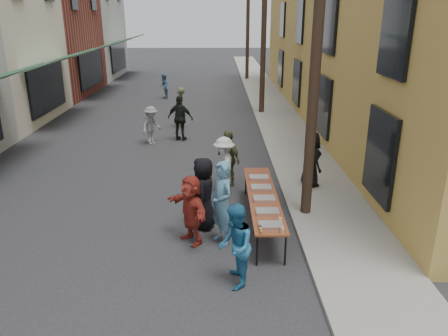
{
  "coord_description": "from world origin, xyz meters",
  "views": [
    {
      "loc": [
        2.08,
        -7.12,
        4.9
      ],
      "look_at": [
        2.21,
        2.98,
        1.3
      ],
      "focal_mm": 35.0,
      "sensor_mm": 36.0,
      "label": 1
    }
  ],
  "objects_px": {
    "guest_front_a": "(204,193)",
    "guest_front_c": "(235,246)",
    "serving_table": "(263,197)",
    "utility_pole_near": "(318,32)",
    "utility_pole_far": "(248,19)",
    "utility_pole_mid": "(264,22)",
    "catering_tray_sausage": "(271,226)",
    "server": "(311,159)"
  },
  "relations": [
    {
      "from": "utility_pole_mid",
      "to": "server",
      "type": "bearing_deg",
      "value": -87.36
    },
    {
      "from": "serving_table",
      "to": "server",
      "type": "relative_size",
      "value": 2.48
    },
    {
      "from": "utility_pole_far",
      "to": "serving_table",
      "type": "bearing_deg",
      "value": -92.71
    },
    {
      "from": "utility_pole_mid",
      "to": "utility_pole_far",
      "type": "height_order",
      "value": "same"
    },
    {
      "from": "utility_pole_near",
      "to": "guest_front_a",
      "type": "bearing_deg",
      "value": -166.79
    },
    {
      "from": "utility_pole_near",
      "to": "serving_table",
      "type": "distance_m",
      "value": 3.99
    },
    {
      "from": "utility_pole_far",
      "to": "serving_table",
      "type": "height_order",
      "value": "utility_pole_far"
    },
    {
      "from": "utility_pole_near",
      "to": "guest_front_a",
      "type": "xyz_separation_m",
      "value": [
        -2.58,
        -0.61,
        -3.62
      ]
    },
    {
      "from": "catering_tray_sausage",
      "to": "server",
      "type": "relative_size",
      "value": 0.31
    },
    {
      "from": "utility_pole_far",
      "to": "guest_front_a",
      "type": "height_order",
      "value": "utility_pole_far"
    },
    {
      "from": "utility_pole_near",
      "to": "server",
      "type": "distance_m",
      "value": 4.05
    },
    {
      "from": "utility_pole_far",
      "to": "utility_pole_mid",
      "type": "bearing_deg",
      "value": -90.0
    },
    {
      "from": "guest_front_a",
      "to": "server",
      "type": "relative_size",
      "value": 1.09
    },
    {
      "from": "guest_front_a",
      "to": "serving_table",
      "type": "bearing_deg",
      "value": 98.34
    },
    {
      "from": "utility_pole_near",
      "to": "catering_tray_sausage",
      "type": "xyz_separation_m",
      "value": [
        -1.16,
        -2.11,
        -3.71
      ]
    },
    {
      "from": "serving_table",
      "to": "guest_front_c",
      "type": "xyz_separation_m",
      "value": [
        -0.76,
        -2.54,
        0.11
      ]
    },
    {
      "from": "utility_pole_far",
      "to": "catering_tray_sausage",
      "type": "relative_size",
      "value": 18.0
    },
    {
      "from": "utility_pole_near",
      "to": "catering_tray_sausage",
      "type": "bearing_deg",
      "value": -118.7
    },
    {
      "from": "serving_table",
      "to": "guest_front_a",
      "type": "bearing_deg",
      "value": -174.32
    },
    {
      "from": "serving_table",
      "to": "catering_tray_sausage",
      "type": "xyz_separation_m",
      "value": [
        0.0,
        -1.65,
        0.08
      ]
    },
    {
      "from": "guest_front_a",
      "to": "guest_front_c",
      "type": "distance_m",
      "value": 2.49
    },
    {
      "from": "serving_table",
      "to": "utility_pole_mid",
      "type": "bearing_deg",
      "value": 84.69
    },
    {
      "from": "guest_front_a",
      "to": "server",
      "type": "xyz_separation_m",
      "value": [
        3.05,
        2.42,
        0.03
      ]
    },
    {
      "from": "utility_pole_far",
      "to": "guest_front_c",
      "type": "bearing_deg",
      "value": -94.07
    },
    {
      "from": "utility_pole_near",
      "to": "utility_pole_far",
      "type": "relative_size",
      "value": 1.0
    },
    {
      "from": "utility_pole_mid",
      "to": "catering_tray_sausage",
      "type": "bearing_deg",
      "value": -94.69
    },
    {
      "from": "utility_pole_far",
      "to": "catering_tray_sausage",
      "type": "xyz_separation_m",
      "value": [
        -1.16,
        -26.11,
        -3.71
      ]
    },
    {
      "from": "serving_table",
      "to": "guest_front_c",
      "type": "bearing_deg",
      "value": -106.7
    },
    {
      "from": "serving_table",
      "to": "guest_front_c",
      "type": "distance_m",
      "value": 2.66
    },
    {
      "from": "utility_pole_near",
      "to": "guest_front_a",
      "type": "relative_size",
      "value": 5.13
    },
    {
      "from": "utility_pole_near",
      "to": "server",
      "type": "height_order",
      "value": "utility_pole_near"
    },
    {
      "from": "guest_front_c",
      "to": "utility_pole_near",
      "type": "bearing_deg",
      "value": 147.55
    },
    {
      "from": "serving_table",
      "to": "server",
      "type": "distance_m",
      "value": 2.8
    },
    {
      "from": "catering_tray_sausage",
      "to": "guest_front_a",
      "type": "distance_m",
      "value": 2.08
    },
    {
      "from": "utility_pole_far",
      "to": "guest_front_c",
      "type": "distance_m",
      "value": 27.32
    },
    {
      "from": "guest_front_a",
      "to": "guest_front_c",
      "type": "bearing_deg",
      "value": 18.04
    },
    {
      "from": "catering_tray_sausage",
      "to": "guest_front_c",
      "type": "relative_size",
      "value": 0.3
    },
    {
      "from": "utility_pole_mid",
      "to": "catering_tray_sausage",
      "type": "xyz_separation_m",
      "value": [
        -1.16,
        -14.11,
        -3.71
      ]
    },
    {
      "from": "serving_table",
      "to": "catering_tray_sausage",
      "type": "height_order",
      "value": "catering_tray_sausage"
    },
    {
      "from": "utility_pole_mid",
      "to": "guest_front_c",
      "type": "height_order",
      "value": "utility_pole_mid"
    },
    {
      "from": "utility_pole_near",
      "to": "server",
      "type": "xyz_separation_m",
      "value": [
        0.47,
        1.81,
        -3.59
      ]
    },
    {
      "from": "utility_pole_mid",
      "to": "utility_pole_far",
      "type": "xyz_separation_m",
      "value": [
        0.0,
        12.0,
        0.0
      ]
    }
  ]
}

